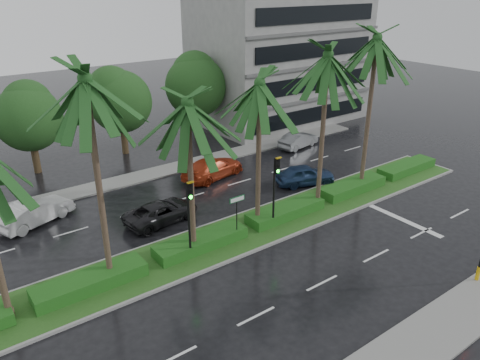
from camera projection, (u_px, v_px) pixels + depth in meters
ground at (257, 240)px, 25.90m from camera, size 120.00×120.00×0.00m
near_sidewalk at (418, 345)px, 18.35m from camera, size 40.00×2.40×0.12m
far_sidewalk at (156, 173)px, 34.73m from camera, size 40.00×2.00×0.12m
median at (246, 231)px, 26.61m from camera, size 36.00×4.00×0.15m
hedge at (246, 226)px, 26.46m from camera, size 35.20×1.40×0.60m
lane_markings at (302, 227)px, 27.24m from camera, size 34.00×13.06×0.01m
palm_row at (226, 91)px, 22.70m from camera, size 26.30×4.20×10.71m
signal_median_left at (189, 209)px, 22.75m from camera, size 0.34×0.42×4.36m
signal_median_right at (275, 182)px, 25.76m from camera, size 0.34×0.42×4.36m
street_sign at (237, 207)px, 24.87m from camera, size 0.95×0.09×2.60m
bg_trees at (135, 96)px, 37.78m from camera, size 32.73×5.33×7.70m
building at (279, 59)px, 46.11m from camera, size 16.00×10.00×12.00m
car_white at (35, 212)px, 27.37m from camera, size 3.09×4.80×1.49m
car_darkgrey at (161, 212)px, 27.63m from camera, size 2.62×4.76×1.26m
car_red at (213, 168)px, 33.78m from camera, size 3.09×5.42×1.48m
car_blue at (305, 175)px, 32.66m from camera, size 3.01×4.47×1.41m
car_grey at (298, 140)px, 39.87m from camera, size 2.08×4.19×1.32m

